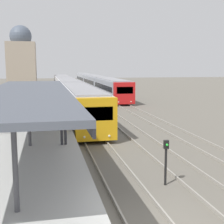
% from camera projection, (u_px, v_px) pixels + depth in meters
% --- Properties ---
extents(platform_canopy, '(4.00, 18.96, 2.90)m').
position_uv_depth(platform_canopy, '(29.00, 92.00, 15.84)').
color(platform_canopy, '#4C515B').
rests_on(platform_canopy, station_platform).
extents(person_on_platform, '(0.40, 0.40, 1.66)m').
position_uv_depth(person_on_platform, '(63.00, 126.00, 16.29)').
color(person_on_platform, '#2D2D33').
rests_on(person_on_platform, station_platform).
extents(train_near, '(2.69, 51.77, 3.12)m').
position_uv_depth(train_near, '(68.00, 89.00, 44.57)').
color(train_near, gold).
rests_on(train_near, ground_plane).
extents(train_far, '(2.68, 47.86, 3.10)m').
position_uv_depth(train_far, '(95.00, 82.00, 61.57)').
color(train_far, red).
rests_on(train_far, ground_plane).
extents(signal_post_near, '(0.20, 0.21, 1.94)m').
position_uv_depth(signal_post_near, '(166.00, 158.00, 13.00)').
color(signal_post_near, black).
rests_on(signal_post_near, ground_plane).
extents(distant_domed_building, '(5.31, 5.31, 12.58)m').
position_uv_depth(distant_domed_building, '(22.00, 61.00, 59.59)').
color(distant_domed_building, gray).
rests_on(distant_domed_building, ground_plane).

